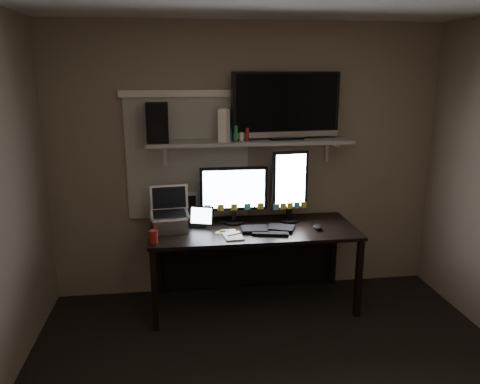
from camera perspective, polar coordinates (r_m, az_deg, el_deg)
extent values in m
plane|color=gray|center=(4.35, 0.90, 3.66)|extent=(3.60, 0.00, 3.60)
cube|color=beige|center=(4.28, -6.39, 4.08)|extent=(1.10, 0.02, 1.10)
cube|color=black|center=(4.13, 1.64, -4.63)|extent=(1.80, 0.75, 0.03)
cube|color=black|center=(4.58, 0.89, -7.51)|extent=(1.80, 0.02, 0.70)
cube|color=black|center=(3.92, -10.38, -11.75)|extent=(0.05, 0.05, 0.70)
cube|color=black|center=(4.18, 14.26, -10.20)|extent=(0.05, 0.05, 0.70)
cube|color=black|center=(4.53, -10.01, -8.03)|extent=(0.05, 0.05, 0.70)
cube|color=black|center=(4.76, 11.30, -6.94)|extent=(0.05, 0.05, 0.70)
cube|color=#A4A4A0|center=(4.14, 1.27, 6.14)|extent=(1.80, 0.35, 0.03)
cube|color=black|center=(4.19, -0.76, -0.33)|extent=(0.61, 0.06, 0.53)
cube|color=black|center=(4.25, 6.09, 0.72)|extent=(0.34, 0.11, 0.66)
cube|color=black|center=(4.07, 3.40, -4.49)|extent=(0.50, 0.28, 0.03)
ellipsoid|color=black|center=(4.13, 9.45, -4.28)|extent=(0.09, 0.12, 0.04)
cube|color=silver|center=(3.91, -0.85, -5.42)|extent=(0.17, 0.22, 0.01)
cube|color=black|center=(4.14, -4.75, -3.00)|extent=(0.24, 0.16, 0.19)
cube|color=black|center=(4.30, -6.85, -1.92)|extent=(0.22, 0.12, 0.26)
cube|color=#BABBC0|center=(4.04, -8.61, -2.22)|extent=(0.35, 0.30, 0.37)
cylinder|color=maroon|center=(3.83, -10.49, -5.36)|extent=(0.08, 0.08, 0.10)
cube|color=black|center=(4.20, 5.64, 10.40)|extent=(0.99, 0.27, 0.59)
cube|color=silver|center=(4.11, -1.94, 8.25)|extent=(0.13, 0.25, 0.28)
cube|color=black|center=(4.05, -10.03, 8.33)|extent=(0.18, 0.22, 0.33)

